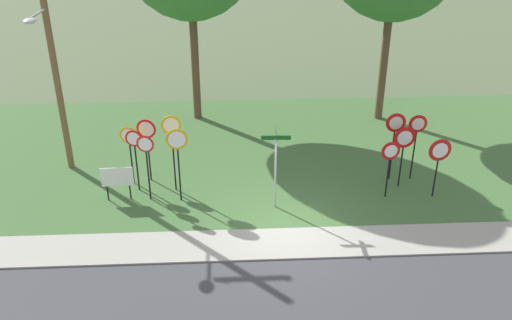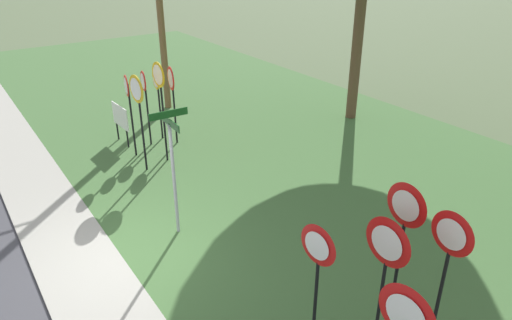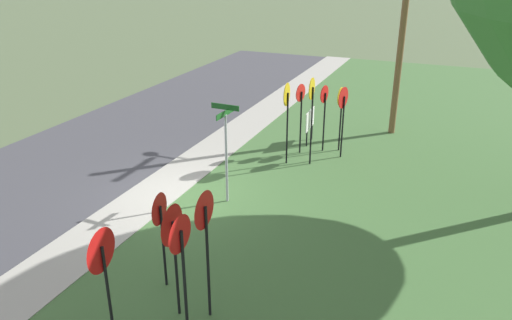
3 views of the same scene
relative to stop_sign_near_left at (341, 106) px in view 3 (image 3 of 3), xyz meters
The scene contains 18 objects.
ground_plane 6.49m from the stop_sign_near_left, 31.62° to the right, with size 160.00×160.00×0.00m, color #4C5B3D.
road_asphalt 9.83m from the stop_sign_near_left, 56.57° to the right, with size 44.00×6.40×0.01m, color #3D3D42.
sidewalk_strip 6.92m from the stop_sign_near_left, 37.44° to the right, with size 44.00×1.60×0.06m, color #99968C.
grass_median 6.21m from the stop_sign_near_left, 26.95° to the left, with size 44.00×12.00×0.04m, color #3D6033.
stop_sign_near_left is the anchor object (origin of this frame).
stop_sign_near_right 0.66m from the stop_sign_near_left, 19.55° to the left, with size 0.71×0.16×2.44m.
stop_sign_far_left 1.76m from the stop_sign_near_left, 19.93° to the right, with size 0.69×0.10×2.89m.
stop_sign_far_center 1.42m from the stop_sign_near_left, 57.65° to the right, with size 0.60×0.14×2.44m.
stop_sign_far_right 2.29m from the stop_sign_near_left, 35.80° to the right, with size 0.74×0.11×2.71m.
stop_sign_center_tall 0.58m from the stop_sign_near_left, 62.34° to the right, with size 0.60×0.13×2.35m.
yield_sign_near_left 9.74m from the stop_sign_near_left, ahead, with size 0.79×0.11×2.35m.
yield_sign_near_right 9.15m from the stop_sign_near_left, ahead, with size 0.68×0.12×2.13m.
yield_sign_far_left 10.33m from the stop_sign_near_left, ahead, with size 0.68×0.10×2.57m.
yield_sign_far_right 10.82m from the stop_sign_near_left, ahead, with size 0.81×0.12×2.22m.
yield_sign_center 9.53m from the stop_sign_near_left, ahead, with size 0.73×0.10×2.64m.
street_name_post 5.42m from the stop_sign_near_left, 20.71° to the right, with size 0.96×0.82×2.83m.
utility_pole 4.18m from the stop_sign_near_left, 153.01° to the left, with size 2.10×2.02×8.44m.
notice_board 1.44m from the stop_sign_near_left, 105.26° to the right, with size 1.10×0.09×1.25m.
Camera 3 is at (10.99, 6.94, 6.51)m, focal length 34.93 mm.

